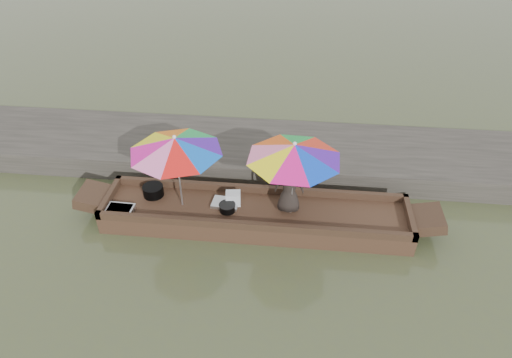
# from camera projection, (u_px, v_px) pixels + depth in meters

# --- Properties ---
(water) EXTENTS (80.00, 80.00, 0.00)m
(water) POSITION_uv_depth(u_px,v_px,m) (255.00, 223.00, 8.90)
(water) COLOR #464D2C
(water) RESTS_ON ground
(dock) EXTENTS (22.00, 2.20, 0.50)m
(dock) POSITION_uv_depth(u_px,v_px,m) (265.00, 152.00, 10.51)
(dock) COLOR #2D2B26
(dock) RESTS_ON ground
(boat_hull) EXTENTS (5.84, 1.20, 0.35)m
(boat_hull) POSITION_uv_depth(u_px,v_px,m) (255.00, 216.00, 8.79)
(boat_hull) COLOR #41281C
(boat_hull) RESTS_ON water
(cooking_pot) EXTENTS (0.40, 0.40, 0.21)m
(cooking_pot) POSITION_uv_depth(u_px,v_px,m) (153.00, 191.00, 8.99)
(cooking_pot) COLOR black
(cooking_pot) RESTS_ON boat_hull
(tray_crayfish) EXTENTS (0.52, 0.37, 0.09)m
(tray_crayfish) POSITION_uv_depth(u_px,v_px,m) (120.00, 210.00, 8.61)
(tray_crayfish) COLOR silver
(tray_crayfish) RESTS_ON boat_hull
(tray_scallop) EXTENTS (0.54, 0.40, 0.06)m
(tray_scallop) POSITION_uv_depth(u_px,v_px,m) (226.00, 203.00, 8.80)
(tray_scallop) COLOR silver
(tray_scallop) RESTS_ON boat_hull
(charcoal_grill) EXTENTS (0.30, 0.30, 0.14)m
(charcoal_grill) POSITION_uv_depth(u_px,v_px,m) (227.00, 208.00, 8.62)
(charcoal_grill) COLOR black
(charcoal_grill) RESTS_ON boat_hull
(supply_bag) EXTENTS (0.31, 0.25, 0.26)m
(supply_bag) POSITION_uv_depth(u_px,v_px,m) (233.00, 198.00, 8.76)
(supply_bag) COLOR silver
(supply_bag) RESTS_ON boat_hull
(vendor) EXTENTS (0.56, 0.37, 1.13)m
(vendor) POSITION_uv_depth(u_px,v_px,m) (289.00, 185.00, 8.37)
(vendor) COLOR black
(vendor) RESTS_ON boat_hull
(umbrella_bow) EXTENTS (1.79, 1.79, 1.55)m
(umbrella_bow) POSITION_uv_depth(u_px,v_px,m) (179.00, 172.00, 8.35)
(umbrella_bow) COLOR #4614A5
(umbrella_bow) RESTS_ON boat_hull
(umbrella_stern) EXTENTS (2.18, 2.18, 1.55)m
(umbrella_stern) POSITION_uv_depth(u_px,v_px,m) (293.00, 179.00, 8.18)
(umbrella_stern) COLOR red
(umbrella_stern) RESTS_ON boat_hull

